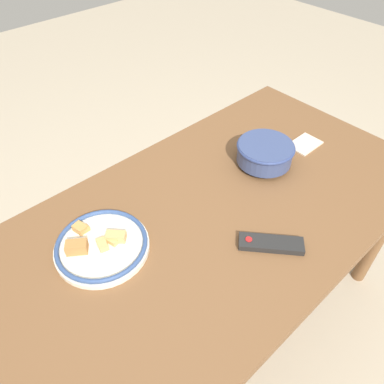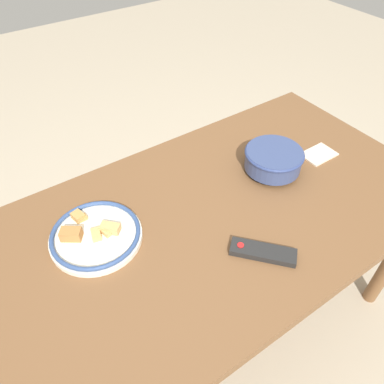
{
  "view_description": "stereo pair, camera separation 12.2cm",
  "coord_description": "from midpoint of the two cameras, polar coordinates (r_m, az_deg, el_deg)",
  "views": [
    {
      "loc": [
        0.61,
        0.57,
        1.61
      ],
      "look_at": [
        0.02,
        -0.08,
        0.76
      ],
      "focal_mm": 35.0,
      "sensor_mm": 36.0,
      "label": 1
    },
    {
      "loc": [
        0.51,
        0.65,
        1.61
      ],
      "look_at": [
        0.02,
        -0.08,
        0.76
      ],
      "focal_mm": 35.0,
      "sensor_mm": 36.0,
      "label": 2
    }
  ],
  "objects": [
    {
      "name": "noodle_bowl",
      "position": [
        1.38,
        8.57,
        5.85
      ],
      "size": [
        0.21,
        0.21,
        0.09
      ],
      "color": "#384775",
      "rests_on": "dining_table"
    },
    {
      "name": "dining_table",
      "position": [
        1.27,
        0.26,
        -5.54
      ],
      "size": [
        1.58,
        0.84,
        0.72
      ],
      "color": "brown",
      "rests_on": "ground_plane"
    },
    {
      "name": "folded_napkin",
      "position": [
        1.54,
        14.65,
        6.98
      ],
      "size": [
        0.13,
        0.09,
        0.01
      ],
      "color": "beige",
      "rests_on": "dining_table"
    },
    {
      "name": "ground_plane",
      "position": [
        1.81,
        0.2,
        -18.85
      ],
      "size": [
        8.0,
        8.0,
        0.0
      ],
      "primitive_type": "plane",
      "color": "#B7A88E"
    },
    {
      "name": "tv_remote",
      "position": [
        1.13,
        8.92,
        -7.94
      ],
      "size": [
        0.17,
        0.18,
        0.02
      ],
      "rotation": [
        0.0,
        0.0,
        3.87
      ],
      "color": "black",
      "rests_on": "dining_table"
    },
    {
      "name": "food_plate",
      "position": [
        1.16,
        -16.66,
        -7.95
      ],
      "size": [
        0.28,
        0.28,
        0.05
      ],
      "color": "silver",
      "rests_on": "dining_table"
    }
  ]
}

